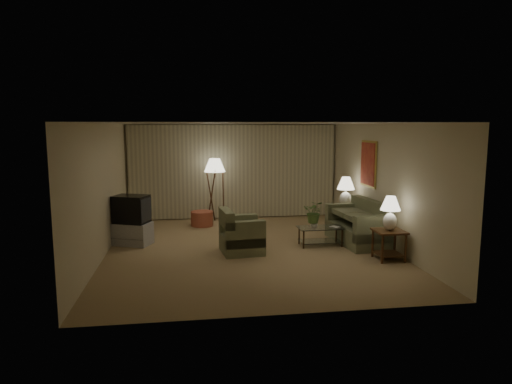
{
  "coord_description": "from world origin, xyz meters",
  "views": [
    {
      "loc": [
        -1.25,
        -9.51,
        2.66
      ],
      "look_at": [
        0.24,
        0.6,
        1.16
      ],
      "focal_mm": 32.0,
      "sensor_mm": 36.0,
      "label": 1
    }
  ],
  "objects_px": {
    "side_table_near": "(389,239)",
    "table_lamp_near": "(390,210)",
    "crt_tv": "(131,209)",
    "floor_lamp": "(215,189)",
    "ottoman": "(202,219)",
    "sofa": "(357,226)",
    "armchair": "(242,235)",
    "side_table_far": "(345,215)",
    "vase": "(314,224)",
    "table_lamp_far": "(346,189)",
    "coffee_table": "(320,233)",
    "tv_cabinet": "(132,234)"
  },
  "relations": [
    {
      "from": "crt_tv",
      "to": "sofa",
      "type": "bearing_deg",
      "value": 15.7
    },
    {
      "from": "ottoman",
      "to": "table_lamp_far",
      "type": "bearing_deg",
      "value": -16.46
    },
    {
      "from": "armchair",
      "to": "side_table_far",
      "type": "height_order",
      "value": "armchair"
    },
    {
      "from": "side_table_far",
      "to": "floor_lamp",
      "type": "bearing_deg",
      "value": 156.11
    },
    {
      "from": "table_lamp_near",
      "to": "table_lamp_far",
      "type": "distance_m",
      "value": 2.6
    },
    {
      "from": "armchair",
      "to": "floor_lamp",
      "type": "bearing_deg",
      "value": 0.94
    },
    {
      "from": "ottoman",
      "to": "crt_tv",
      "type": "bearing_deg",
      "value": -133.22
    },
    {
      "from": "side_table_near",
      "to": "tv_cabinet",
      "type": "distance_m",
      "value": 5.56
    },
    {
      "from": "table_lamp_near",
      "to": "sofa",
      "type": "bearing_deg",
      "value": 96.34
    },
    {
      "from": "armchair",
      "to": "table_lamp_near",
      "type": "xyz_separation_m",
      "value": [
        2.84,
        -0.95,
        0.64
      ]
    },
    {
      "from": "sofa",
      "to": "tv_cabinet",
      "type": "xyz_separation_m",
      "value": [
        -5.05,
        0.6,
        -0.14
      ]
    },
    {
      "from": "tv_cabinet",
      "to": "ottoman",
      "type": "bearing_deg",
      "value": 69.26
    },
    {
      "from": "side_table_near",
      "to": "side_table_far",
      "type": "bearing_deg",
      "value": 90.0
    },
    {
      "from": "table_lamp_far",
      "to": "tv_cabinet",
      "type": "xyz_separation_m",
      "value": [
        -5.2,
        -0.65,
        -0.8
      ]
    },
    {
      "from": "side_table_near",
      "to": "side_table_far",
      "type": "distance_m",
      "value": 2.6
    },
    {
      "from": "side_table_near",
      "to": "table_lamp_near",
      "type": "xyz_separation_m",
      "value": [
        -0.0,
        0.0,
        0.59
      ]
    },
    {
      "from": "table_lamp_near",
      "to": "ottoman",
      "type": "xyz_separation_m",
      "value": [
        -3.59,
        3.66,
        -0.81
      ]
    },
    {
      "from": "table_lamp_near",
      "to": "side_table_near",
      "type": "bearing_deg",
      "value": 0.0
    },
    {
      "from": "side_table_far",
      "to": "ottoman",
      "type": "relative_size",
      "value": 1.03
    },
    {
      "from": "crt_tv",
      "to": "vase",
      "type": "relative_size",
      "value": 5.02
    },
    {
      "from": "ottoman",
      "to": "vase",
      "type": "bearing_deg",
      "value": -45.11
    },
    {
      "from": "floor_lamp",
      "to": "sofa",
      "type": "bearing_deg",
      "value": -41.09
    },
    {
      "from": "crt_tv",
      "to": "vase",
      "type": "height_order",
      "value": "crt_tv"
    },
    {
      "from": "side_table_near",
      "to": "floor_lamp",
      "type": "relative_size",
      "value": 0.34
    },
    {
      "from": "sofa",
      "to": "side_table_far",
      "type": "bearing_deg",
      "value": 168.27
    },
    {
      "from": "sofa",
      "to": "crt_tv",
      "type": "xyz_separation_m",
      "value": [
        -5.05,
        0.6,
        0.42
      ]
    },
    {
      "from": "sofa",
      "to": "crt_tv",
      "type": "bearing_deg",
      "value": -101.67
    },
    {
      "from": "side_table_near",
      "to": "tv_cabinet",
      "type": "relative_size",
      "value": 0.63
    },
    {
      "from": "table_lamp_far",
      "to": "floor_lamp",
      "type": "distance_m",
      "value": 3.52
    },
    {
      "from": "ottoman",
      "to": "vase",
      "type": "height_order",
      "value": "vase"
    },
    {
      "from": "armchair",
      "to": "ottoman",
      "type": "height_order",
      "value": "armchair"
    },
    {
      "from": "table_lamp_near",
      "to": "crt_tv",
      "type": "height_order",
      "value": "table_lamp_near"
    },
    {
      "from": "floor_lamp",
      "to": "coffee_table",
      "type": "bearing_deg",
      "value": -51.88
    },
    {
      "from": "sofa",
      "to": "armchair",
      "type": "bearing_deg",
      "value": -86.4
    },
    {
      "from": "crt_tv",
      "to": "floor_lamp",
      "type": "xyz_separation_m",
      "value": [
        1.98,
        2.07,
        0.12
      ]
    },
    {
      "from": "armchair",
      "to": "side_table_far",
      "type": "xyz_separation_m",
      "value": [
        2.84,
        1.65,
        0.03
      ]
    },
    {
      "from": "armchair",
      "to": "tv_cabinet",
      "type": "height_order",
      "value": "armchair"
    },
    {
      "from": "vase",
      "to": "side_table_far",
      "type": "bearing_deg",
      "value": 48.6
    },
    {
      "from": "table_lamp_far",
      "to": "ottoman",
      "type": "relative_size",
      "value": 1.32
    },
    {
      "from": "table_lamp_near",
      "to": "vase",
      "type": "xyz_separation_m",
      "value": [
        -1.19,
        1.25,
        -0.5
      ]
    },
    {
      "from": "side_table_far",
      "to": "table_lamp_near",
      "type": "xyz_separation_m",
      "value": [
        0.0,
        -2.6,
        0.6
      ]
    },
    {
      "from": "side_table_near",
      "to": "vase",
      "type": "bearing_deg",
      "value": 133.59
    },
    {
      "from": "coffee_table",
      "to": "tv_cabinet",
      "type": "bearing_deg",
      "value": 170.44
    },
    {
      "from": "sofa",
      "to": "armchair",
      "type": "xyz_separation_m",
      "value": [
        -2.69,
        -0.4,
        -0.02
      ]
    },
    {
      "from": "armchair",
      "to": "floor_lamp",
      "type": "relative_size",
      "value": 0.59
    },
    {
      "from": "side_table_far",
      "to": "coffee_table",
      "type": "bearing_deg",
      "value": -127.61
    },
    {
      "from": "crt_tv",
      "to": "tv_cabinet",
      "type": "bearing_deg",
      "value": 0.0
    },
    {
      "from": "floor_lamp",
      "to": "ottoman",
      "type": "bearing_deg",
      "value": -135.96
    },
    {
      "from": "sofa",
      "to": "floor_lamp",
      "type": "bearing_deg",
      "value": -135.98
    },
    {
      "from": "tv_cabinet",
      "to": "coffee_table",
      "type": "bearing_deg",
      "value": 12.92
    }
  ]
}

